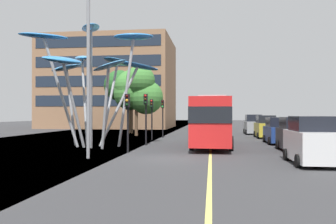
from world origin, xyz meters
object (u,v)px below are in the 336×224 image
at_px(traffic_light_opposite, 163,110).
at_px(street_lamp, 93,53).
at_px(traffic_light_island_mid, 152,111).
at_px(car_parked_near, 311,142).
at_px(traffic_light_kerb_far, 146,108).
at_px(red_bus, 213,119).
at_px(traffic_light_kerb_near, 127,110).
at_px(car_parked_mid, 296,135).
at_px(car_far_side, 253,125).
at_px(car_parked_far, 278,131).
at_px(car_side_street, 265,127).
at_px(leaf_sculpture, 94,61).

height_order(traffic_light_opposite, street_lamp, street_lamp).
height_order(traffic_light_island_mid, car_parked_near, traffic_light_island_mid).
bearing_deg(traffic_light_kerb_far, car_parked_near, -43.12).
distance_m(traffic_light_kerb_far, car_parked_near, 13.19).
distance_m(red_bus, car_parked_near, 9.83).
xyz_separation_m(traffic_light_opposite, car_parked_near, (9.47, -17.68, -1.66)).
bearing_deg(car_parked_near, traffic_light_kerb_near, 158.91).
height_order(red_bus, car_parked_mid, red_bus).
distance_m(car_far_side, street_lamp, 27.13).
bearing_deg(traffic_light_kerb_far, car_far_side, 59.06).
height_order(car_parked_near, car_parked_far, car_parked_near).
bearing_deg(car_parked_near, street_lamp, 175.47).
height_order(car_parked_near, car_side_street, car_parked_near).
bearing_deg(car_side_street, traffic_light_kerb_near, -124.67).
bearing_deg(traffic_light_kerb_near, traffic_light_kerb_far, 88.25).
xyz_separation_m(red_bus, car_parked_mid, (5.17, -2.81, -0.98)).
relative_size(traffic_light_opposite, car_parked_near, 0.92).
bearing_deg(traffic_light_opposite, car_parked_mid, -49.59).
bearing_deg(traffic_light_kerb_far, car_side_street, 43.81).
bearing_deg(car_parked_far, street_lamp, -136.44).
relative_size(car_side_street, street_lamp, 0.47).
bearing_deg(car_far_side, car_side_street, -86.08).
bearing_deg(traffic_light_kerb_far, traffic_light_opposite, 89.50).
relative_size(red_bus, car_parked_mid, 2.54).
distance_m(traffic_light_island_mid, traffic_light_opposite, 3.19).
relative_size(car_far_side, street_lamp, 0.45).
distance_m(traffic_light_kerb_far, car_far_side, 19.05).
xyz_separation_m(leaf_sculpture, traffic_light_island_mid, (3.16, 6.74, -3.54)).
bearing_deg(leaf_sculpture, traffic_light_island_mid, 64.86).
xyz_separation_m(traffic_light_kerb_near, car_side_street, (10.36, 14.98, -1.55)).
relative_size(traffic_light_kerb_far, street_lamp, 0.43).
bearing_deg(street_lamp, car_parked_near, -4.53).
relative_size(traffic_light_kerb_far, car_parked_near, 0.94).
relative_size(leaf_sculpture, traffic_light_kerb_near, 3.14).
relative_size(traffic_light_kerb_near, car_far_side, 0.87).
bearing_deg(car_far_side, traffic_light_kerb_far, -120.94).
bearing_deg(car_side_street, car_far_side, 93.92).
relative_size(traffic_light_kerb_far, car_side_street, 0.91).
height_order(car_parked_mid, street_lamp, street_lamp).
height_order(car_side_street, street_lamp, street_lamp).
relative_size(traffic_light_island_mid, car_parked_mid, 0.87).
distance_m(traffic_light_island_mid, car_parked_mid, 13.85).
xyz_separation_m(traffic_light_kerb_far, car_parked_far, (10.20, 2.90, -1.81)).
xyz_separation_m(traffic_light_kerb_far, street_lamp, (-1.34, -8.07, 2.81)).
bearing_deg(car_parked_mid, leaf_sculpture, 171.95).
relative_size(traffic_light_kerb_near, traffic_light_opposite, 0.95).
bearing_deg(car_parked_near, leaf_sculpture, 149.44).
height_order(traffic_light_kerb_far, traffic_light_island_mid, traffic_light_kerb_far).
height_order(traffic_light_kerb_near, car_parked_near, traffic_light_kerb_near).
bearing_deg(street_lamp, car_parked_mid, 23.41).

